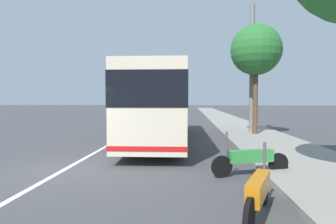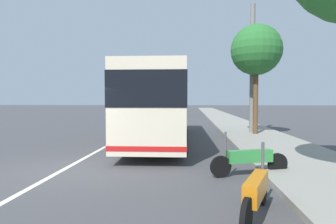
% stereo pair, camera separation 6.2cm
% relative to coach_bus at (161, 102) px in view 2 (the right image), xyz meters
% --- Properties ---
extents(ground_plane, '(220.00, 220.00, 0.00)m').
position_rel_coach_bus_xyz_m(ground_plane, '(-6.39, 2.32, -1.99)').
color(ground_plane, '#424244').
extents(sidewalk_curb, '(110.00, 3.60, 0.14)m').
position_rel_coach_bus_xyz_m(sidewalk_curb, '(3.61, -5.27, -1.92)').
color(sidewalk_curb, gray).
rests_on(sidewalk_curb, ground).
extents(lane_divider_line, '(110.00, 0.16, 0.01)m').
position_rel_coach_bus_xyz_m(lane_divider_line, '(3.61, 2.32, -1.98)').
color(lane_divider_line, silver).
rests_on(lane_divider_line, ground).
extents(coach_bus, '(11.91, 2.84, 3.45)m').
position_rel_coach_bus_xyz_m(coach_bus, '(0.00, 0.00, 0.00)').
color(coach_bus, beige).
rests_on(coach_bus, ground).
extents(motorcycle_mid_row, '(2.17, 0.96, 1.27)m').
position_rel_coach_bus_xyz_m(motorcycle_mid_row, '(-9.42, -2.67, -1.50)').
color(motorcycle_mid_row, black).
rests_on(motorcycle_mid_row, ground).
extents(motorcycle_by_tree, '(0.76, 2.25, 1.25)m').
position_rel_coach_bus_xyz_m(motorcycle_by_tree, '(-6.53, -3.15, -1.52)').
color(motorcycle_by_tree, black).
rests_on(motorcycle_by_tree, ground).
extents(car_side_street, '(4.18, 2.00, 1.37)m').
position_rel_coach_bus_xyz_m(car_side_street, '(15.03, 4.70, -1.32)').
color(car_side_street, black).
rests_on(car_side_street, ground).
extents(car_far_distant, '(4.00, 1.99, 1.40)m').
position_rel_coach_bus_xyz_m(car_far_distant, '(23.23, 4.26, -1.32)').
color(car_far_distant, gold).
rests_on(car_far_distant, ground).
extents(car_oncoming, '(4.13, 2.08, 1.51)m').
position_rel_coach_bus_xyz_m(car_oncoming, '(36.44, 0.50, -1.28)').
color(car_oncoming, '#2D7238').
rests_on(car_oncoming, ground).
extents(car_behind_bus, '(3.94, 1.88, 1.47)m').
position_rel_coach_bus_xyz_m(car_behind_bus, '(24.43, 0.30, -1.29)').
color(car_behind_bus, red).
rests_on(car_behind_bus, ground).
extents(roadside_tree_mid_block, '(2.93, 2.93, 6.49)m').
position_rel_coach_bus_xyz_m(roadside_tree_mid_block, '(2.33, -5.30, 2.99)').
color(roadside_tree_mid_block, brown).
rests_on(roadside_tree_mid_block, ground).
extents(utility_pole, '(0.29, 0.29, 7.96)m').
position_rel_coach_bus_xyz_m(utility_pole, '(3.21, -5.27, 1.99)').
color(utility_pole, slate).
rests_on(utility_pole, ground).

